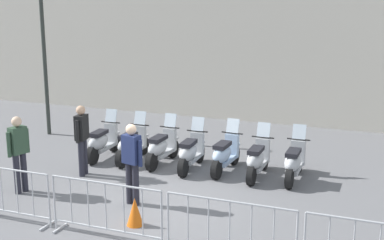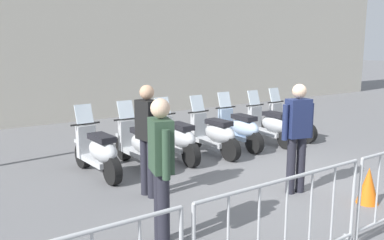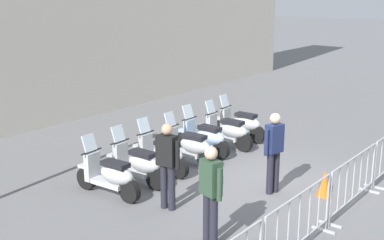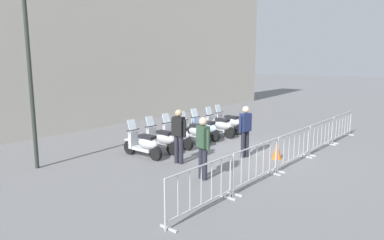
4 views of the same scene
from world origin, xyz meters
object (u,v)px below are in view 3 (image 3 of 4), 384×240
Objects in this scene: motorcycle_2 at (162,154)px; motorcycle_3 at (188,146)px; motorcycle_1 at (137,164)px; motorcycle_4 at (204,138)px; officer_by_barriers at (211,190)px; officer_mid_plaza at (274,148)px; barrier_segment_2 at (353,182)px; motorcycle_0 at (110,176)px; traffic_cone at (324,183)px; barrier_segment_1 at (299,224)px; motorcycle_5 at (227,131)px; officer_near_row_end at (168,161)px; motorcycle_6 at (241,124)px.

motorcycle_2 is 0.86m from motorcycle_3.
motorcycle_2 is (0.85, 0.02, 0.00)m from motorcycle_1.
officer_by_barriers is at bearing -143.02° from motorcycle_4.
motorcycle_3 is 2.59m from officer_mid_plaza.
barrier_segment_2 is at bearing -68.92° from motorcycle_1.
motorcycle_0 is at bearing -179.14° from motorcycle_4.
motorcycle_4 is 1.00× the size of officer_by_barriers.
motorcycle_3 and motorcycle_4 have the same top height.
motorcycle_2 is at bearing 1.62° from motorcycle_0.
barrier_segment_2 is at bearing -91.06° from motorcycle_3.
motorcycle_2 is 4.32m from barrier_segment_2.
motorcycle_4 reaches higher than traffic_cone.
motorcycle_4 is at bearing 52.46° from barrier_segment_1.
barrier_segment_1 is 2.63m from traffic_cone.
barrier_segment_2 is at bearing -1.02° from barrier_segment_1.
motorcycle_0 is 2.92m from officer_by_barriers.
motorcycle_5 is at bearing -1.15° from motorcycle_0.
motorcycle_3 is 1.00× the size of officer_near_row_end.
motorcycle_4 reaches higher than barrier_segment_2.
barrier_segment_2 is at bearing -80.13° from officer_mid_plaza.
motorcycle_4 is 0.78× the size of barrier_segment_1.
barrier_segment_1 is (-2.39, -4.08, 0.07)m from motorcycle_3.
officer_mid_plaza is at bearing -62.71° from motorcycle_1.
motorcycle_5 is (3.41, -0.11, 0.00)m from motorcycle_1.
motorcycle_3 is at bearing 179.86° from motorcycle_5.
motorcycle_1 is 0.85m from motorcycle_2.
officer_by_barriers is 3.15× the size of traffic_cone.
barrier_segment_2 is at bearing -51.88° from officer_near_row_end.
motorcycle_5 is 5.46m from officer_by_barriers.
motorcycle_3 is at bearing -1.82° from motorcycle_0.
motorcycle_4 is 1.00× the size of officer_near_row_end.
motorcycle_0 is at bearing 127.59° from traffic_cone.
officer_near_row_end is (-2.31, -1.27, 0.53)m from motorcycle_3.
motorcycle_1 is 2.99m from officer_mid_plaza.
motorcycle_5 is at bearing -2.99° from motorcycle_2.
barrier_segment_1 is 4.05× the size of traffic_cone.
officer_by_barriers reaches higher than motorcycle_2.
motorcycle_4 is 3.49m from officer_near_row_end.
motorcycle_4 is 4.83m from officer_by_barriers.
officer_near_row_end is at bearing -151.21° from motorcycle_3.
motorcycle_2 is 1.00× the size of motorcycle_4.
motorcycle_5 is 3.13× the size of traffic_cone.
motorcycle_4 is (1.70, 0.00, 0.00)m from motorcycle_2.
motorcycle_1 and motorcycle_6 have the same top height.
officer_mid_plaza is at bearing 118.80° from traffic_cone.
officer_near_row_end is at bearing -164.26° from motorcycle_6.
motorcycle_4 is 3.64m from traffic_cone.
motorcycle_1 is at bearing 65.86° from officer_by_barriers.
motorcycle_4 is 1.00× the size of motorcycle_5.
motorcycle_4 is 3.14× the size of traffic_cone.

